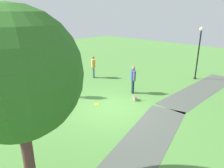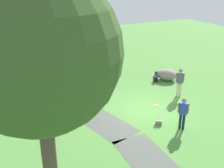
{
  "view_description": "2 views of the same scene",
  "coord_description": "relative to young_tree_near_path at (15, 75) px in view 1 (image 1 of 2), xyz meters",
  "views": [
    {
      "loc": [
        7.08,
        6.83,
        4.73
      ],
      "look_at": [
        0.12,
        0.23,
        1.41
      ],
      "focal_mm": 33.86,
      "sensor_mm": 36.0,
      "label": 1
    },
    {
      "loc": [
        -11.24,
        7.64,
        7.11
      ],
      "look_at": [
        1.94,
        1.09,
        1.04
      ],
      "focal_mm": 43.5,
      "sensor_mm": 36.0,
      "label": 2
    }
  ],
  "objects": [
    {
      "name": "ground_plane",
      "position": [
        -5.31,
        -2.2,
        -3.4
      ],
      "size": [
        48.0,
        48.0,
        0.0
      ],
      "primitive_type": "plane",
      "color": "#50883D"
    },
    {
      "name": "lamp_post",
      "position": [
        -13.21,
        -1.14,
        -1.12
      ],
      "size": [
        0.28,
        0.28,
        3.71
      ],
      "color": "black",
      "rests_on": "ground"
    },
    {
      "name": "handbag_on_grass",
      "position": [
        -6.99,
        -1.92,
        -3.26
      ],
      "size": [
        0.37,
        0.37,
        0.31
      ],
      "color": "gray",
      "rests_on": "ground"
    },
    {
      "name": "man_near_boulder",
      "position": [
        -8.26,
        -6.78,
        -2.46
      ],
      "size": [
        0.4,
        0.45,
        1.63
      ],
      "color": "#3E565D",
      "rests_on": "ground"
    },
    {
      "name": "woman_with_handbag",
      "position": [
        -7.79,
        -2.7,
        -2.43
      ],
      "size": [
        0.42,
        0.43,
        1.67
      ],
      "color": "#142632",
      "rests_on": "ground"
    },
    {
      "name": "frisbee_on_grass",
      "position": [
        -5.16,
        -3.06,
        -3.39
      ],
      "size": [
        0.25,
        0.25,
        0.02
      ],
      "color": "yellow",
      "rests_on": "ground"
    },
    {
      "name": "young_tree_near_path",
      "position": [
        0.0,
        0.0,
        0.0
      ],
      "size": [
        3.03,
        3.03,
        4.93
      ],
      "color": "brown",
      "rests_on": "ground"
    },
    {
      "name": "footpath_segment_near",
      "position": [
        -11.31,
        0.12,
        -3.39
      ],
      "size": [
        8.04,
        1.96,
        0.01
      ],
      "color": "#4E534C",
      "rests_on": "ground"
    },
    {
      "name": "passerby_on_path",
      "position": [
        -4.67,
        -5.06,
        -2.34
      ],
      "size": [
        0.4,
        0.44,
        1.8
      ],
      "color": "beige",
      "rests_on": "ground"
    },
    {
      "name": "footpath_segment_mid",
      "position": [
        -3.43,
        0.99,
        -3.39
      ],
      "size": [
        8.18,
        3.65,
        0.01
      ],
      "color": "#4E534C",
      "rests_on": "ground"
    },
    {
      "name": "lawn_boulder",
      "position": [
        -2.17,
        -6.05,
        -3.0
      ],
      "size": [
        1.69,
        1.73,
        0.8
      ],
      "color": "gray",
      "rests_on": "ground"
    },
    {
      "name": "backpack_by_boulder",
      "position": [
        -1.25,
        -5.84,
        -3.2
      ],
      "size": [
        0.34,
        0.34,
        0.4
      ],
      "color": "navy",
      "rests_on": "ground"
    },
    {
      "name": "spare_backpack_on_lawn",
      "position": [
        -2.09,
        -5.14,
        -3.2
      ],
      "size": [
        0.29,
        0.28,
        0.4
      ],
      "color": "black",
      "rests_on": "ground"
    }
  ]
}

